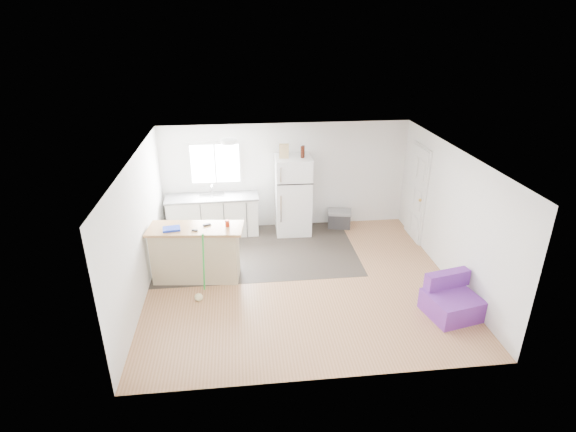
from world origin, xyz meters
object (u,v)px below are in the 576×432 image
object	(u,v)px
cleaner_jug	(216,277)
bottle_right	(303,151)
kitchen_cabinets	(213,215)
cardboard_box	(284,151)
cooler	(339,219)
red_cup	(227,223)
refrigerator	(293,195)
mop	(200,288)
blue_tray	(171,229)
purple_seat	(451,301)
peninsula	(196,253)
bottle_left	(302,152)

from	to	relation	value
cleaner_jug	bottle_right	size ratio (longest dim) A/B	1.10
kitchen_cabinets	cardboard_box	world-z (taller)	cardboard_box
cooler	red_cup	xyz separation A→B (m)	(-2.50, -1.93, 0.89)
refrigerator	mop	distance (m)	3.23
blue_tray	bottle_right	distance (m)	3.28
cleaner_jug	blue_tray	world-z (taller)	blue_tray
cooler	red_cup	distance (m)	3.28
mop	bottle_right	distance (m)	3.67
mop	blue_tray	distance (m)	1.17
purple_seat	cardboard_box	xyz separation A→B (m)	(-2.39, 3.34, 1.66)
purple_seat	blue_tray	xyz separation A→B (m)	(-4.58, 1.53, 0.82)
cleaner_jug	red_cup	size ratio (longest dim) A/B	2.29
peninsula	refrigerator	xyz separation A→B (m)	(2.01, 1.80, 0.35)
purple_seat	mop	bearing A→B (deg)	155.86
kitchen_cabinets	refrigerator	xyz separation A→B (m)	(1.78, -0.07, 0.42)
mop	bottle_left	distance (m)	3.62
kitchen_cabinets	cooler	size ratio (longest dim) A/B	3.43
kitchen_cabinets	blue_tray	distance (m)	2.10
cleaner_jug	blue_tray	xyz separation A→B (m)	(-0.73, 0.16, 0.94)
red_cup	blue_tray	distance (m)	0.98
blue_tray	bottle_left	size ratio (longest dim) A/B	1.20
bottle_left	bottle_right	distance (m)	0.06
purple_seat	red_cup	size ratio (longest dim) A/B	7.66
blue_tray	cardboard_box	bearing A→B (deg)	39.65
refrigerator	bottle_right	distance (m)	1.02
cleaner_jug	mop	bearing A→B (deg)	-122.25
cardboard_box	bottle_left	xyz separation A→B (m)	(0.38, -0.03, -0.03)
kitchen_cabinets	cleaner_jug	size ratio (longest dim) A/B	7.38
cleaner_jug	bottle_right	distance (m)	3.24
peninsula	cooler	distance (m)	3.66
cardboard_box	blue_tray	bearing A→B (deg)	-140.35
purple_seat	mop	world-z (taller)	mop
cooler	blue_tray	xyz separation A→B (m)	(-3.48, -1.97, 0.85)
cooler	mop	xyz separation A→B (m)	(-3.00, -2.64, 0.02)
blue_tray	peninsula	bearing A→B (deg)	7.69
mop	bottle_left	xyz separation A→B (m)	(2.09, 2.45, 1.64)
cleaner_jug	bottle_right	bearing A→B (deg)	40.84
refrigerator	blue_tray	world-z (taller)	refrigerator
purple_seat	bottle_left	xyz separation A→B (m)	(-2.00, 3.31, 1.64)
cooler	bottle_right	distance (m)	1.89
cardboard_box	bottle_left	distance (m)	0.39
cleaner_jug	red_cup	distance (m)	1.03
kitchen_cabinets	mop	distance (m)	2.61
kitchen_cabinets	purple_seat	size ratio (longest dim) A/B	2.21
kitchen_cabinets	bottle_left	world-z (taller)	bottle_left
purple_seat	blue_tray	size ratio (longest dim) A/B	3.06
blue_tray	bottle_right	bearing A→B (deg)	35.20
peninsula	red_cup	bearing A→B (deg)	4.31
cleaner_jug	bottle_left	world-z (taller)	bottle_left
cleaner_jug	mop	distance (m)	0.58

